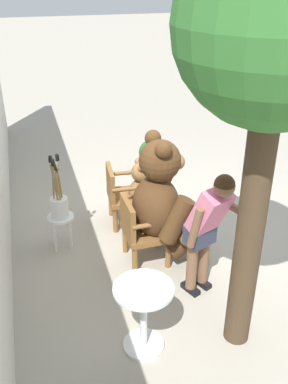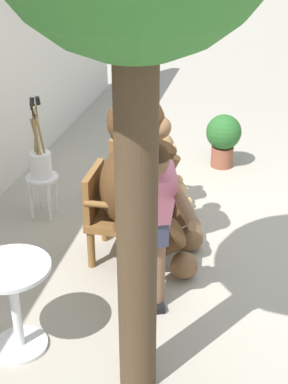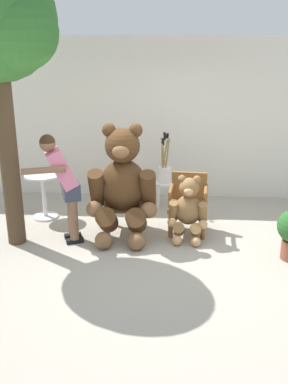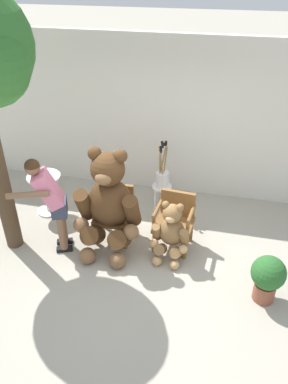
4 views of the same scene
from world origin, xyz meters
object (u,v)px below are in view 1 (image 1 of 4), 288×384
at_px(brush_bucket, 59,203).
at_px(person_visitor, 208,224).
at_px(potted_plant, 152,156).
at_px(white_stool, 61,223).
at_px(teddy_bear_large, 163,201).
at_px(teddy_bear_small, 143,192).
at_px(patio_tree, 277,35).
at_px(round_side_table, 144,311).
at_px(wooden_chair_right, 123,194).
at_px(wooden_chair_left, 141,229).

bearing_deg(brush_bucket, person_visitor, -133.91).
bearing_deg(potted_plant, white_stool, 134.12).
distance_m(teddy_bear_large, potted_plant, 2.36).
relative_size(teddy_bear_large, brush_bucket, 1.91).
xyz_separation_m(teddy_bear_small, patio_tree, (-2.33, -0.31, 2.39)).
bearing_deg(potted_plant, patio_tree, 176.43).
bearing_deg(teddy_bear_small, white_stool, 106.49).
bearing_deg(brush_bucket, round_side_table, -163.87).
bearing_deg(person_visitor, teddy_bear_small, 6.77).
distance_m(teddy_bear_small, potted_plant, 1.43).
distance_m(white_stool, brush_bucket, 0.30).
xyz_separation_m(person_visitor, brush_bucket, (1.35, 1.40, -0.26)).
distance_m(wooden_chair_right, potted_plant, 1.56).
bearing_deg(teddy_bear_large, person_visitor, -164.00).
xyz_separation_m(teddy_bear_large, patio_tree, (-1.41, -0.33, 2.05)).
distance_m(wooden_chair_right, patio_tree, 3.40).
distance_m(person_visitor, round_side_table, 1.12).
relative_size(wooden_chair_right, brush_bucket, 1.01).
distance_m(wooden_chair_left, brush_bucket, 1.09).
relative_size(teddy_bear_small, person_visitor, 0.61).
xyz_separation_m(teddy_bear_large, brush_bucket, (0.57, 1.18, -0.15)).
bearing_deg(round_side_table, white_stool, 16.10).
relative_size(teddy_bear_large, round_side_table, 2.27).
xyz_separation_m(person_visitor, white_stool, (1.35, 1.40, -0.56)).
bearing_deg(brush_bucket, white_stool, -11.01).
xyz_separation_m(teddy_bear_large, potted_plant, (2.25, -0.56, -0.40)).
height_order(patio_tree, potted_plant, patio_tree).
height_order(white_stool, patio_tree, patio_tree).
bearing_deg(potted_plant, brush_bucket, 134.15).
bearing_deg(wooden_chair_right, teddy_bear_small, -91.90).
height_order(wooden_chair_left, brush_bucket, brush_bucket).
distance_m(patio_tree, potted_plant, 4.41).
height_order(teddy_bear_small, round_side_table, teddy_bear_small).
bearing_deg(teddy_bear_small, round_side_table, 163.90).
bearing_deg(patio_tree, white_stool, 37.30).
bearing_deg(white_stool, brush_bucket, 168.99).
height_order(brush_bucket, potted_plant, brush_bucket).
height_order(wooden_chair_right, brush_bucket, brush_bucket).
height_order(teddy_bear_small, white_stool, teddy_bear_small).
relative_size(patio_tree, potted_plant, 5.41).
xyz_separation_m(patio_tree, potted_plant, (3.66, -0.23, -2.45)).
height_order(person_visitor, patio_tree, patio_tree).
height_order(wooden_chair_left, patio_tree, patio_tree).
height_order(wooden_chair_right, white_stool, wooden_chair_right).
xyz_separation_m(white_stool, patio_tree, (-1.98, -1.51, 2.49)).
xyz_separation_m(teddy_bear_small, person_visitor, (-1.71, -0.20, 0.46)).
distance_m(person_visitor, brush_bucket, 1.97).
relative_size(brush_bucket, round_side_table, 1.19).
distance_m(teddy_bear_small, person_visitor, 1.78).
bearing_deg(person_visitor, round_side_table, 122.69).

